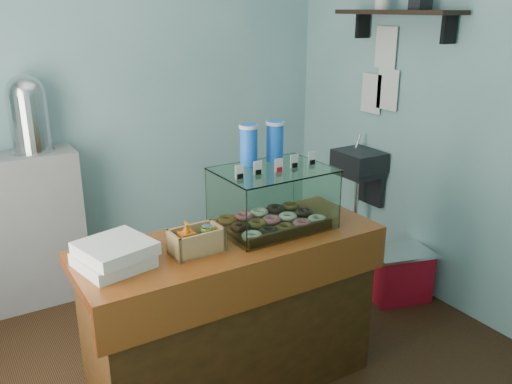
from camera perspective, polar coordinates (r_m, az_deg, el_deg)
ground at (r=3.45m, az=-4.49°, el=-17.28°), size 3.50×3.50×0.00m
room_shell at (r=2.82m, az=-4.99°, el=12.16°), size 3.54×3.04×2.82m
counter at (r=3.01m, az=-2.45°, el=-12.72°), size 1.60×0.60×0.90m
back_shelf at (r=4.11m, az=-24.71°, el=-4.07°), size 1.00×0.32×1.10m
display_case at (r=2.93m, az=1.51°, el=-0.29°), size 0.60×0.44×0.54m
condiment_crate at (r=2.65m, az=-6.41°, el=-5.12°), size 0.25×0.16×0.17m
pastry_boxes at (r=2.58m, az=-14.70°, el=-6.36°), size 0.37×0.36×0.12m
coffee_urn at (r=3.94m, az=-22.87°, el=7.79°), size 0.28×0.28×0.52m
red_cooler at (r=4.13m, az=14.75°, el=-8.29°), size 0.50×0.43×0.38m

